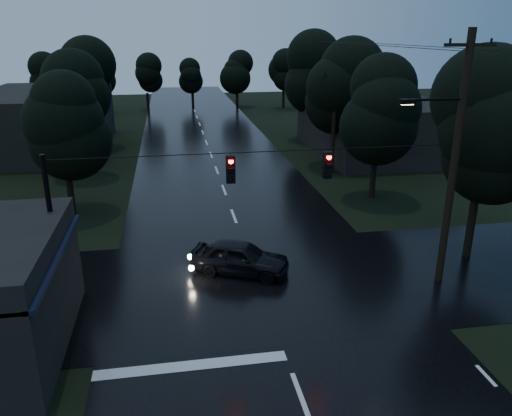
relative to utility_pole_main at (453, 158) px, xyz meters
name	(u,v)px	position (x,y,z in m)	size (l,w,h in m)	color
main_road	(217,171)	(-7.41, 19.00, -5.26)	(12.00, 120.00, 0.02)	black
cross_street	(259,283)	(-7.41, 1.00, -5.26)	(60.00, 9.00, 0.02)	black
building_far_right	(375,126)	(6.59, 23.00, -3.06)	(10.00, 14.00, 4.40)	black
building_far_left	(45,120)	(-21.41, 29.00, -2.76)	(10.00, 16.00, 5.00)	black
utility_pole_main	(453,158)	(0.00, 0.00, 0.00)	(3.50, 0.30, 10.00)	black
utility_pole_far	(334,120)	(0.89, 17.00, -1.38)	(2.00, 0.30, 7.50)	black
anchor_pole_left	(54,238)	(-14.91, 0.00, -2.26)	(0.18, 0.18, 6.00)	black
span_signals	(279,166)	(-6.85, -0.01, -0.01)	(15.00, 0.37, 1.12)	black
tree_corner_near	(486,128)	(2.59, 2.00, 0.74)	(4.48, 4.48, 9.44)	black
tree_left_a	(61,122)	(-16.41, 11.00, -0.02)	(3.92, 3.92, 8.26)	black
tree_left_b	(74,97)	(-17.01, 19.00, 0.36)	(4.20, 4.20, 8.85)	black
tree_left_c	(86,79)	(-17.61, 29.00, 0.74)	(4.48, 4.48, 9.44)	black
tree_right_a	(379,107)	(1.59, 11.00, 0.36)	(4.20, 4.20, 8.85)	black
tree_right_b	(344,87)	(2.19, 19.00, 0.74)	(4.48, 4.48, 9.44)	black
tree_right_c	(314,71)	(2.79, 29.00, 1.11)	(4.76, 4.76, 10.03)	black
car	(240,257)	(-8.01, 2.10, -4.54)	(1.69, 4.19, 1.43)	black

